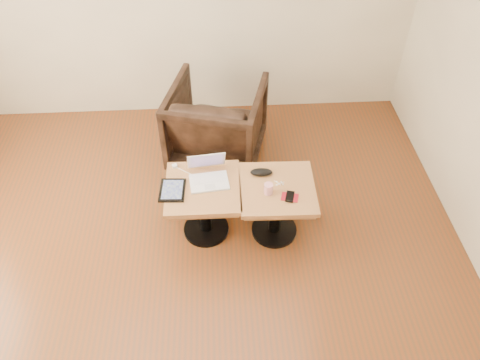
{
  "coord_description": "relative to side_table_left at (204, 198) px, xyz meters",
  "views": [
    {
      "loc": [
        0.29,
        -2.05,
        3.06
      ],
      "look_at": [
        0.44,
        0.48,
        0.57
      ],
      "focal_mm": 35.0,
      "sensor_mm": 36.0,
      "label": 1
    }
  ],
  "objects": [
    {
      "name": "phone_on_sleeve",
      "position": [
        0.65,
        -0.16,
        0.14
      ],
      "size": [
        0.14,
        0.12,
        0.02
      ],
      "rotation": [
        0.0,
        0.0,
        -0.26
      ],
      "color": "maroon",
      "rests_on": "side_table_right"
    },
    {
      "name": "charging_adapter",
      "position": [
        -0.22,
        0.23,
        0.14
      ],
      "size": [
        0.05,
        0.05,
        0.02
      ],
      "primitive_type": "cube",
      "rotation": [
        0.0,
        0.0,
        0.33
      ],
      "color": "white",
      "rests_on": "side_table_left"
    },
    {
      "name": "laptop",
      "position": [
        0.04,
        0.08,
        0.17
      ],
      "size": [
        0.32,
        0.32,
        0.2
      ],
      "rotation": [
        0.0,
        0.0,
        0.11
      ],
      "color": "white",
      "rests_on": "side_table_left"
    },
    {
      "name": "armchair",
      "position": [
        0.13,
        0.96,
        -0.01
      ],
      "size": [
        1.02,
        1.03,
        0.77
      ],
      "primitive_type": "imported",
      "rotation": [
        0.0,
        0.0,
        2.88
      ],
      "color": "black",
      "rests_on": "ground"
    },
    {
      "name": "room_shell",
      "position": [
        -0.15,
        -0.48,
        0.96
      ],
      "size": [
        4.52,
        4.52,
        2.71
      ],
      "color": "#53341B",
      "rests_on": "ground"
    },
    {
      "name": "striped_cup",
      "position": [
        0.49,
        -0.1,
        0.17
      ],
      "size": [
        0.07,
        0.07,
        0.09
      ],
      "primitive_type": "cylinder",
      "rotation": [
        0.0,
        0.0,
        0.06
      ],
      "color": "#F4546E",
      "rests_on": "side_table_right"
    },
    {
      "name": "earbuds_tangle",
      "position": [
        0.59,
        -0.01,
        0.14
      ],
      "size": [
        0.07,
        0.05,
        0.01
      ],
      "color": "white",
      "rests_on": "side_table_right"
    },
    {
      "name": "side_table_right",
      "position": [
        0.57,
        -0.04,
        0.0
      ],
      "size": [
        0.59,
        0.59,
        0.52
      ],
      "rotation": [
        0.0,
        0.0,
        -0.03
      ],
      "color": "black",
      "rests_on": "ground"
    },
    {
      "name": "tablet",
      "position": [
        -0.23,
        -0.04,
        0.14
      ],
      "size": [
        0.2,
        0.25,
        0.02
      ],
      "rotation": [
        0.0,
        0.0,
        -0.05
      ],
      "color": "black",
      "rests_on": "side_table_left"
    },
    {
      "name": "side_table_left",
      "position": [
        0.0,
        0.0,
        0.0
      ],
      "size": [
        0.58,
        0.58,
        0.52
      ],
      "rotation": [
        0.0,
        0.0,
        -0.0
      ],
      "color": "black",
      "rests_on": "ground"
    },
    {
      "name": "glasses_case",
      "position": [
        0.46,
        0.1,
        0.16
      ],
      "size": [
        0.18,
        0.09,
        0.05
      ],
      "primitive_type": "ellipsoid",
      "rotation": [
        0.0,
        0.0,
        -0.06
      ],
      "color": "black",
      "rests_on": "side_table_right"
    }
  ]
}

